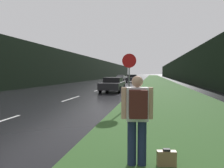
% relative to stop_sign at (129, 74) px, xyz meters
% --- Properties ---
extents(grass_verge, '(6.00, 240.00, 0.02)m').
position_rel_stop_sign_xyz_m(grass_verge, '(2.33, 29.39, -1.68)').
color(grass_verge, '#2D5123').
rests_on(grass_verge, ground_plane).
extents(lane_stripe_c, '(0.12, 3.00, 0.01)m').
position_rel_stop_sign_xyz_m(lane_stripe_c, '(-4.25, 2.76, -1.69)').
color(lane_stripe_c, silver).
rests_on(lane_stripe_c, ground_plane).
extents(lane_stripe_d, '(0.12, 3.00, 0.01)m').
position_rel_stop_sign_xyz_m(lane_stripe_d, '(-4.25, 9.76, -1.69)').
color(lane_stripe_d, silver).
rests_on(lane_stripe_d, ground_plane).
extents(lane_stripe_e, '(0.12, 3.00, 0.01)m').
position_rel_stop_sign_xyz_m(lane_stripe_e, '(-4.25, 16.76, -1.69)').
color(lane_stripe_e, silver).
rests_on(lane_stripe_e, ground_plane).
extents(lane_stripe_f, '(0.12, 3.00, 0.01)m').
position_rel_stop_sign_xyz_m(lane_stripe_f, '(-4.25, 23.76, -1.69)').
color(lane_stripe_f, silver).
rests_on(lane_stripe_f, ground_plane).
extents(treeline_far_side, '(2.00, 140.00, 5.43)m').
position_rel_stop_sign_xyz_m(treeline_far_side, '(-13.83, 39.39, 1.03)').
color(treeline_far_side, black).
rests_on(treeline_far_side, ground_plane).
extents(treeline_near_side, '(2.00, 140.00, 5.40)m').
position_rel_stop_sign_xyz_m(treeline_near_side, '(8.33, 39.39, 1.01)').
color(treeline_near_side, black).
rests_on(treeline_near_side, ground_plane).
extents(stop_sign, '(0.71, 0.07, 2.72)m').
position_rel_stop_sign_xyz_m(stop_sign, '(0.00, 0.00, 0.00)').
color(stop_sign, slate).
rests_on(stop_sign, ground_plane).
extents(hitchhiker_with_backpack, '(0.58, 0.45, 1.70)m').
position_rel_stop_sign_xyz_m(hitchhiker_with_backpack, '(0.85, -6.34, -0.71)').
color(hitchhiker_with_backpack, '#1E2847').
rests_on(hitchhiker_with_backpack, ground_plane).
extents(suitcase, '(0.36, 0.17, 0.34)m').
position_rel_stop_sign_xyz_m(suitcase, '(1.39, -6.25, -1.53)').
color(suitcase, olive).
rests_on(suitcase, ground_plane).
extents(car_passing_near, '(1.94, 4.34, 1.33)m').
position_rel_stop_sign_xyz_m(car_passing_near, '(-2.46, 8.44, -1.01)').
color(car_passing_near, black).
rests_on(car_passing_near, ground_plane).
extents(car_passing_far, '(1.96, 4.27, 1.44)m').
position_rel_stop_sign_xyz_m(car_passing_far, '(-2.46, 27.65, -0.97)').
color(car_passing_far, black).
rests_on(car_passing_far, ground_plane).
extents(car_oncoming, '(1.93, 4.04, 1.26)m').
position_rel_stop_sign_xyz_m(car_oncoming, '(-6.04, 37.18, -1.04)').
color(car_oncoming, '#9E9EA3').
rests_on(car_oncoming, ground_plane).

